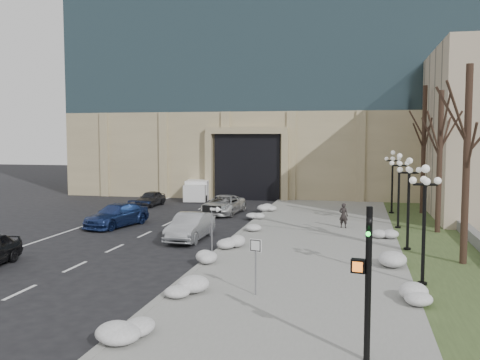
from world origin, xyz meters
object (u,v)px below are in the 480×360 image
object	(u,v)px
one_way_sign	(215,216)
traffic_signal	(367,287)
car_d	(224,205)
lamppost_d	(392,173)
box_truck	(198,190)
car_b	(190,227)
car_e	(150,199)
pedestrian	(343,215)
car_c	(117,215)
keep_sign	(256,255)
lamppost_c	(399,180)
lamppost_a	(424,209)
lamppost_b	(409,191)

from	to	relation	value
one_way_sign	traffic_signal	xyz separation A→B (m)	(6.65, -9.88, -0.15)
car_d	lamppost_d	size ratio (longest dim) A/B	1.06
car_d	box_truck	size ratio (longest dim) A/B	0.85
car_b	car_e	xyz separation A→B (m)	(-7.66, 13.12, -0.13)
pedestrian	lamppost_d	xyz separation A→B (m)	(3.33, 7.31, 2.18)
car_b	car_c	distance (m)	6.85
box_truck	traffic_signal	size ratio (longest dim) A/B	1.45
car_c	keep_sign	xyz separation A→B (m)	(11.59, -13.03, 0.86)
car_c	keep_sign	distance (m)	17.46
car_e	traffic_signal	bearing A→B (deg)	-55.76
car_e	lamppost_c	world-z (taller)	lamppost_c
one_way_sign	lamppost_c	distance (m)	14.04
car_d	car_e	bearing A→B (deg)	159.86
car_e	lamppost_d	distance (m)	19.46
pedestrian	one_way_sign	xyz separation A→B (m)	(-5.58, -10.00, 1.28)
lamppost_c	lamppost_a	bearing A→B (deg)	-90.00
car_b	lamppost_b	world-z (taller)	lamppost_b
car_b	lamppost_d	bearing A→B (deg)	48.50
box_truck	lamppost_d	size ratio (longest dim) A/B	1.24
car_b	car_e	distance (m)	15.20
one_way_sign	lamppost_c	world-z (taller)	lamppost_c
lamppost_a	car_d	bearing A→B (deg)	125.77
car_b	keep_sign	bearing A→B (deg)	-58.81
car_e	keep_sign	world-z (taller)	keep_sign
one_way_sign	box_truck	bearing A→B (deg)	116.87
car_c	lamppost_a	world-z (taller)	lamppost_a
keep_sign	traffic_signal	xyz separation A→B (m)	(3.80, -4.92, 0.44)
lamppost_d	car_b	bearing A→B (deg)	-132.92
car_d	car_e	distance (m)	7.72
traffic_signal	car_e	bearing A→B (deg)	131.59
lamppost_c	car_b	bearing A→B (deg)	-152.67
car_b	traffic_signal	bearing A→B (deg)	-56.01
traffic_signal	lamppost_d	xyz separation A→B (m)	(2.26, 27.19, 1.04)
lamppost_c	lamppost_b	bearing A→B (deg)	-90.00
car_b	lamppost_c	world-z (taller)	lamppost_c
car_b	pedestrian	distance (m)	9.80
car_b	car_d	size ratio (longest dim) A/B	0.91
car_c	pedestrian	bearing A→B (deg)	22.60
car_b	traffic_signal	world-z (taller)	traffic_signal
box_truck	lamppost_c	xyz separation A→B (m)	(16.73, -12.38, 2.20)
box_truck	keep_sign	size ratio (longest dim) A/B	2.74
keep_sign	lamppost_a	xyz separation A→B (m)	(6.06, 2.77, 1.48)
car_b	pedestrian	xyz separation A→B (m)	(8.30, 5.20, 0.14)
box_truck	car_c	bearing A→B (deg)	-102.33
car_b	lamppost_b	bearing A→B (deg)	-0.98
car_d	lamppost_c	bearing A→B (deg)	-14.29
lamppost_b	lamppost_c	bearing A→B (deg)	90.00
car_c	lamppost_d	size ratio (longest dim) A/B	1.05
car_c	car_e	size ratio (longest dim) A/B	1.37
car_d	traffic_signal	bearing A→B (deg)	-64.23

